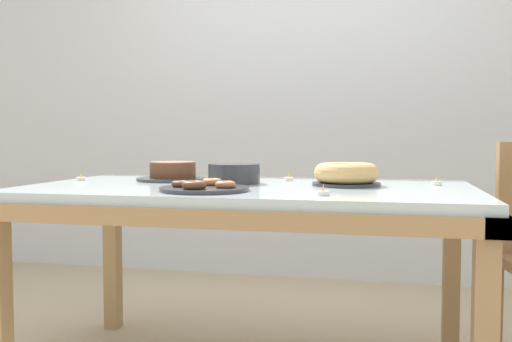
% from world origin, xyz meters
% --- Properties ---
extents(wall_back, '(8.00, 0.10, 2.60)m').
position_xyz_m(wall_back, '(0.00, 1.71, 1.30)').
color(wall_back, silver).
rests_on(wall_back, ground).
extents(dining_table, '(1.74, 0.99, 0.77)m').
position_xyz_m(dining_table, '(0.00, 0.00, 0.68)').
color(dining_table, silver).
rests_on(dining_table, ground).
extents(cake_chocolate_round, '(0.31, 0.31, 0.08)m').
position_xyz_m(cake_chocolate_round, '(-0.38, 0.17, 0.81)').
color(cake_chocolate_round, '#333338').
rests_on(cake_chocolate_round, dining_table).
extents(cake_golden_bundt, '(0.26, 0.26, 0.09)m').
position_xyz_m(cake_golden_bundt, '(0.37, 0.07, 0.81)').
color(cake_golden_bundt, '#333338').
rests_on(cake_golden_bundt, dining_table).
extents(pastry_platter, '(0.31, 0.31, 0.04)m').
position_xyz_m(pastry_platter, '(-0.10, -0.27, 0.78)').
color(pastry_platter, '#333338').
rests_on(pastry_platter, dining_table).
extents(plate_stack, '(0.21, 0.21, 0.08)m').
position_xyz_m(plate_stack, '(-0.08, 0.07, 0.81)').
color(plate_stack, '#333338').
rests_on(plate_stack, dining_table).
extents(tealight_near_front, '(0.04, 0.04, 0.04)m').
position_xyz_m(tealight_near_front, '(-0.76, 0.07, 0.78)').
color(tealight_near_front, silver).
rests_on(tealight_near_front, dining_table).
extents(tealight_right_edge, '(0.04, 0.04, 0.04)m').
position_xyz_m(tealight_right_edge, '(0.32, -0.33, 0.78)').
color(tealight_right_edge, silver).
rests_on(tealight_right_edge, dining_table).
extents(tealight_centre, '(0.04, 0.04, 0.04)m').
position_xyz_m(tealight_centre, '(-0.16, 0.38, 0.78)').
color(tealight_centre, silver).
rests_on(tealight_centre, dining_table).
extents(tealight_near_cakes, '(0.04, 0.04, 0.04)m').
position_xyz_m(tealight_near_cakes, '(0.71, 0.16, 0.78)').
color(tealight_near_cakes, silver).
rests_on(tealight_near_cakes, dining_table).
extents(tealight_left_edge, '(0.04, 0.04, 0.04)m').
position_xyz_m(tealight_left_edge, '(0.11, 0.25, 0.78)').
color(tealight_left_edge, silver).
rests_on(tealight_left_edge, dining_table).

